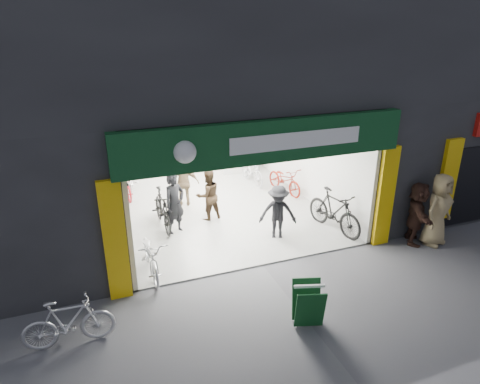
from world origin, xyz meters
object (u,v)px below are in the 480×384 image
bike_left_front (151,255)px  parked_bike (68,322)px  pedestrian_near (438,210)px  sandwich_board (308,304)px  bike_right_front (334,211)px

bike_left_front → parked_bike: parked_bike is taller
pedestrian_near → sandwich_board: size_ratio=2.25×
bike_right_front → pedestrian_near: 2.56m
bike_left_front → pedestrian_near: 7.14m
pedestrian_near → sandwich_board: pedestrian_near is taller
bike_left_front → pedestrian_near: (7.04, -1.13, 0.48)m
parked_bike → bike_left_front: bearing=-41.6°
pedestrian_near → sandwich_board: (-4.58, -1.66, -0.48)m
bike_right_front → sandwich_board: 4.07m
bike_right_front → pedestrian_near: (2.04, -1.50, 0.36)m
bike_left_front → sandwich_board: size_ratio=2.12×
sandwich_board → parked_bike: bearing=-176.3°
bike_left_front → bike_right_front: bearing=4.2°
bike_left_front → bike_right_front: size_ratio=0.91×
bike_right_front → sandwich_board: size_ratio=2.32×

